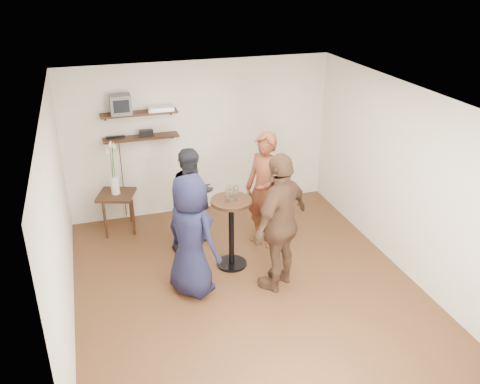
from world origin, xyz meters
name	(u,v)px	position (x,y,z in m)	size (l,w,h in m)	color
room	(246,199)	(0.00, 0.00, 1.30)	(4.58, 5.08, 2.68)	#442716
shelf_upper	(139,113)	(-1.00, 2.38, 1.85)	(1.20, 0.25, 0.04)	black
shelf_lower	(141,137)	(-1.00, 2.38, 1.45)	(1.20, 0.25, 0.04)	black
crt_monitor	(120,104)	(-1.27, 2.38, 2.02)	(0.32, 0.30, 0.30)	#59595B
dvd_deck	(160,109)	(-0.66, 2.38, 1.90)	(0.40, 0.24, 0.06)	silver
radio	(146,133)	(-0.92, 2.38, 1.52)	(0.22, 0.10, 0.10)	black
power_strip	(115,137)	(-1.40, 2.42, 1.48)	(0.30, 0.05, 0.03)	black
side_table	(117,200)	(-1.50, 2.09, 0.55)	(0.69, 0.69, 0.66)	black
vase_lilies	(114,177)	(-1.50, 2.08, 0.95)	(0.19, 0.19, 0.93)	white
drinks_table	(231,224)	(-0.04, 0.54, 0.67)	(0.57, 0.57, 1.05)	black
wine_glass_fl	(227,193)	(-0.10, 0.50, 1.18)	(0.07, 0.07, 0.20)	silver
wine_glass_fr	(236,191)	(0.02, 0.52, 1.19)	(0.07, 0.07, 0.21)	silver
wine_glass_bl	(229,190)	(-0.05, 0.61, 1.17)	(0.06, 0.06, 0.18)	silver
wine_glass_br	(232,191)	(-0.03, 0.55, 1.18)	(0.06, 0.06, 0.19)	silver
person_plaid	(265,190)	(0.62, 1.00, 0.90)	(0.66, 0.43, 1.80)	red
person_dark	(193,199)	(-0.43, 1.24, 0.79)	(0.77, 0.60, 1.59)	black
person_navy	(191,236)	(-0.71, 0.09, 0.84)	(0.82, 0.53, 1.68)	black
person_brown	(281,222)	(0.44, -0.11, 0.95)	(1.12, 0.47, 1.91)	#492F1F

